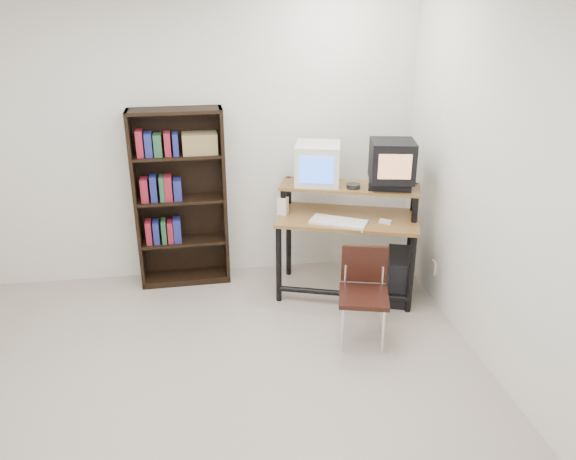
{
  "coord_description": "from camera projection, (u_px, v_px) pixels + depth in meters",
  "views": [
    {
      "loc": [
        0.04,
        -3.03,
        2.5
      ],
      "look_at": [
        0.68,
        1.1,
        0.76
      ],
      "focal_mm": 35.0,
      "sensor_mm": 36.0,
      "label": 1
    }
  ],
  "objects": [
    {
      "name": "mousepad",
      "position": [
        384.0,
        225.0,
        4.72
      ],
      "size": [
        0.26,
        0.23,
        0.01
      ],
      "primitive_type": "cube",
      "rotation": [
        0.0,
        0.0,
        -0.28
      ],
      "color": "black",
      "rests_on": "computer_desk"
    },
    {
      "name": "cd_spindle",
      "position": [
        353.0,
        187.0,
        4.81
      ],
      "size": [
        0.14,
        0.14,
        0.05
      ],
      "primitive_type": "cylinder",
      "rotation": [
        0.0,
        0.0,
        -0.17
      ],
      "color": "#26262B",
      "rests_on": "computer_desk"
    },
    {
      "name": "vcr",
      "position": [
        390.0,
        184.0,
        4.82
      ],
      "size": [
        0.42,
        0.36,
        0.08
      ],
      "primitive_type": "cube",
      "rotation": [
        0.0,
        0.0,
        -0.3
      ],
      "color": "black",
      "rests_on": "computer_desk"
    },
    {
      "name": "school_chair",
      "position": [
        364.0,
        286.0,
        4.29
      ],
      "size": [
        0.45,
        0.45,
        0.74
      ],
      "rotation": [
        0.0,
        0.0,
        -0.26
      ],
      "color": "black",
      "rests_on": "floor"
    },
    {
      "name": "crt_monitor",
      "position": [
        318.0,
        164.0,
        4.89
      ],
      "size": [
        0.46,
        0.46,
        0.36
      ],
      "rotation": [
        0.0,
        0.0,
        -0.25
      ],
      "color": "white",
      "rests_on": "computer_desk"
    },
    {
      "name": "desk_speaker",
      "position": [
        283.0,
        207.0,
        4.9
      ],
      "size": [
        0.11,
        0.1,
        0.17
      ],
      "primitive_type": "cube",
      "rotation": [
        0.0,
        0.0,
        -0.51
      ],
      "color": "white",
      "rests_on": "computer_desk"
    },
    {
      "name": "computer_desk",
      "position": [
        348.0,
        221.0,
        4.9
      ],
      "size": [
        1.33,
        0.95,
        0.98
      ],
      "rotation": [
        0.0,
        0.0,
        -0.32
      ],
      "color": "brown",
      "rests_on": "floor"
    },
    {
      "name": "floor",
      "position": [
        212.0,
        405.0,
        3.72
      ],
      "size": [
        4.0,
        4.0,
        0.01
      ],
      "primitive_type": "cube",
      "color": "#B9AB99",
      "rests_on": "ground"
    },
    {
      "name": "mouse",
      "position": [
        385.0,
        222.0,
        4.73
      ],
      "size": [
        0.12,
        0.11,
        0.03
      ],
      "primitive_type": "cube",
      "rotation": [
        0.0,
        0.0,
        -0.58
      ],
      "color": "white",
      "rests_on": "mousepad"
    },
    {
      "name": "right_wall",
      "position": [
        523.0,
        205.0,
        3.5
      ],
      "size": [
        0.01,
        4.0,
        2.6
      ],
      "primitive_type": "cube",
      "color": "white",
      "rests_on": "floor"
    },
    {
      "name": "wall_outlet",
      "position": [
        434.0,
        267.0,
        4.93
      ],
      "size": [
        0.02,
        0.08,
        0.12
      ],
      "primitive_type": "cube",
      "color": "beige",
      "rests_on": "right_wall"
    },
    {
      "name": "back_wall",
      "position": [
        198.0,
        141.0,
        5.04
      ],
      "size": [
        4.0,
        0.01,
        2.6
      ],
      "primitive_type": "cube",
      "color": "white",
      "rests_on": "floor"
    },
    {
      "name": "keyboard",
      "position": [
        339.0,
        223.0,
        4.73
      ],
      "size": [
        0.51,
        0.41,
        0.03
      ],
      "primitive_type": "cube",
      "rotation": [
        0.0,
        0.0,
        -0.51
      ],
      "color": "white",
      "rests_on": "computer_desk"
    },
    {
      "name": "bookshelf",
      "position": [
        180.0,
        196.0,
        5.06
      ],
      "size": [
        0.82,
        0.29,
        1.63
      ],
      "rotation": [
        0.0,
        0.0,
        0.02
      ],
      "color": "black",
      "rests_on": "floor"
    },
    {
      "name": "pc_tower",
      "position": [
        399.0,
        276.0,
        4.97
      ],
      "size": [
        0.33,
        0.49,
        0.42
      ],
      "primitive_type": "cube",
      "rotation": [
        0.0,
        0.0,
        -0.31
      ],
      "color": "black",
      "rests_on": "floor"
    },
    {
      "name": "crt_tv",
      "position": [
        392.0,
        161.0,
        4.73
      ],
      "size": [
        0.42,
        0.42,
        0.34
      ],
      "rotation": [
        0.0,
        0.0,
        -0.2
      ],
      "color": "black",
      "rests_on": "vcr"
    }
  ]
}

